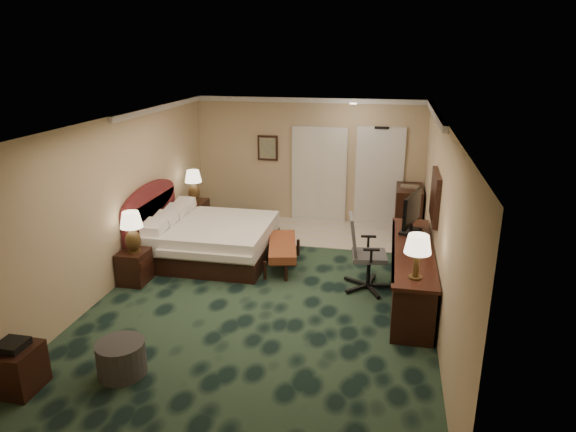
% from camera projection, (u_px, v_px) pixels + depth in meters
% --- Properties ---
extents(floor, '(5.00, 7.50, 0.00)m').
position_uv_depth(floor, '(269.00, 292.00, 8.16)').
color(floor, black).
rests_on(floor, ground).
extents(ceiling, '(5.00, 7.50, 0.00)m').
position_uv_depth(ceiling, '(267.00, 121.00, 7.31)').
color(ceiling, silver).
rests_on(ceiling, wall_back).
extents(wall_back, '(5.00, 0.00, 2.70)m').
position_uv_depth(wall_back, '(308.00, 160.00, 11.23)').
color(wall_back, tan).
rests_on(wall_back, ground).
extents(wall_front, '(5.00, 0.00, 2.70)m').
position_uv_depth(wall_front, '(163.00, 346.00, 4.24)').
color(wall_front, tan).
rests_on(wall_front, ground).
extents(wall_left, '(0.00, 7.50, 2.70)m').
position_uv_depth(wall_left, '(116.00, 202.00, 8.20)').
color(wall_left, tan).
rests_on(wall_left, ground).
extents(wall_right, '(0.00, 7.50, 2.70)m').
position_uv_depth(wall_right, '(440.00, 222.00, 7.27)').
color(wall_right, tan).
rests_on(wall_right, ground).
extents(crown_molding, '(5.00, 7.50, 0.10)m').
position_uv_depth(crown_molding, '(267.00, 125.00, 7.33)').
color(crown_molding, silver).
rests_on(crown_molding, wall_back).
extents(tile_patch, '(3.20, 1.70, 0.01)m').
position_uv_depth(tile_patch, '(343.00, 234.00, 10.69)').
color(tile_patch, beige).
rests_on(tile_patch, ground).
extents(headboard, '(0.12, 2.00, 1.40)m').
position_uv_depth(headboard, '(151.00, 221.00, 9.33)').
color(headboard, '#4C140E').
rests_on(headboard, ground).
extents(entry_door, '(1.02, 0.06, 2.18)m').
position_uv_depth(entry_door, '(379.00, 177.00, 11.00)').
color(entry_door, silver).
rests_on(entry_door, ground).
extents(closet_doors, '(1.20, 0.06, 2.10)m').
position_uv_depth(closet_doors, '(319.00, 175.00, 11.24)').
color(closet_doors, beige).
rests_on(closet_doors, ground).
extents(wall_art, '(0.45, 0.06, 0.55)m').
position_uv_depth(wall_art, '(268.00, 148.00, 11.28)').
color(wall_art, '#4F6D5E').
rests_on(wall_art, wall_back).
extents(wall_mirror, '(0.05, 0.95, 0.75)m').
position_uv_depth(wall_mirror, '(435.00, 197.00, 7.77)').
color(wall_mirror, white).
rests_on(wall_mirror, wall_right).
extents(bed, '(2.10, 1.95, 0.67)m').
position_uv_depth(bed, '(213.00, 240.00, 9.41)').
color(bed, silver).
rests_on(bed, ground).
extents(nightstand_near, '(0.44, 0.50, 0.55)m').
position_uv_depth(nightstand_near, '(134.00, 267.00, 8.43)').
color(nightstand_near, black).
rests_on(nightstand_near, ground).
extents(nightstand_far, '(0.54, 0.62, 0.67)m').
position_uv_depth(nightstand_far, '(193.00, 217.00, 10.72)').
color(nightstand_far, black).
rests_on(nightstand_far, ground).
extents(lamp_near, '(0.46, 0.46, 0.68)m').
position_uv_depth(lamp_near, '(132.00, 232.00, 8.21)').
color(lamp_near, '#32220C').
rests_on(lamp_near, nightstand_near).
extents(lamp_far, '(0.38, 0.38, 0.65)m').
position_uv_depth(lamp_far, '(194.00, 186.00, 10.55)').
color(lamp_far, '#32220C').
rests_on(lamp_far, nightstand_far).
extents(bed_bench, '(0.73, 1.40, 0.45)m').
position_uv_depth(bed_bench, '(282.00, 255.00, 9.05)').
color(bed_bench, brown).
rests_on(bed_bench, ground).
extents(ottoman, '(0.67, 0.67, 0.41)m').
position_uv_depth(ottoman, '(121.00, 358.00, 6.06)').
color(ottoman, '#323233').
rests_on(ottoman, ground).
extents(side_table, '(0.49, 0.49, 0.53)m').
position_uv_depth(side_table, '(16.00, 369.00, 5.76)').
color(side_table, black).
rests_on(side_table, ground).
extents(desk, '(0.62, 2.86, 0.82)m').
position_uv_depth(desk, '(411.00, 273.00, 7.85)').
color(desk, black).
rests_on(desk, ground).
extents(tv, '(0.32, 0.84, 0.67)m').
position_uv_depth(tv, '(412.00, 213.00, 8.26)').
color(tv, black).
rests_on(tv, desk).
extents(desk_lamp, '(0.38, 0.38, 0.61)m').
position_uv_depth(desk_lamp, '(417.00, 257.00, 6.62)').
color(desk_lamp, '#32220C').
rests_on(desk_lamp, desk).
extents(desk_chair, '(0.79, 0.75, 1.22)m').
position_uv_depth(desk_chair, '(369.00, 253.00, 8.11)').
color(desk_chair, '#49494E').
rests_on(desk_chair, ground).
extents(minibar, '(0.53, 0.95, 1.00)m').
position_uv_depth(minibar, '(408.00, 211.00, 10.57)').
color(minibar, black).
rests_on(minibar, ground).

